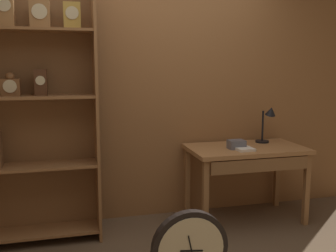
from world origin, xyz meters
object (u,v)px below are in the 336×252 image
desk_lamp (268,121)px  workbench (247,157)px  bookshelf (22,106)px  open_repair_manual (243,148)px  toolbox_small (236,144)px  round_clock_large (190,251)px

desk_lamp → workbench: bearing=-152.5°
bookshelf → open_repair_manual: bookshelf is taller
toolbox_small → open_repair_manual: size_ratio=0.71×
workbench → open_repair_manual: 0.16m
workbench → toolbox_small: size_ratio=7.24×
desk_lamp → round_clock_large: bearing=-135.4°
bookshelf → round_clock_large: 1.82m
workbench → toolbox_small: toolbox_small is taller
bookshelf → desk_lamp: size_ratio=5.91×
toolbox_small → open_repair_manual: bearing=-53.9°
toolbox_small → round_clock_large: bearing=-127.9°
toolbox_small → desk_lamp: bearing=23.7°
open_repair_manual → round_clock_large: size_ratio=0.38×
workbench → round_clock_large: workbench is taller
bookshelf → round_clock_large: size_ratio=3.96×
workbench → round_clock_large: 1.44m
workbench → open_repair_manual: open_repair_manual is taller
bookshelf → round_clock_large: bearing=-43.9°
desk_lamp → open_repair_manual: desk_lamp is taller
open_repair_manual → desk_lamp: bearing=30.4°
workbench → open_repair_manual: bearing=-134.0°
bookshelf → desk_lamp: (2.36, 0.11, -0.22)m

